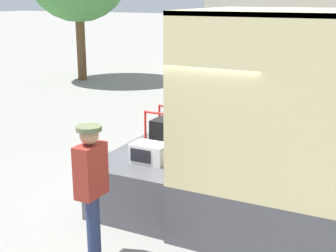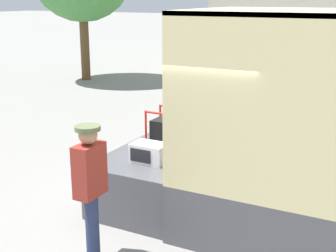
{
  "view_description": "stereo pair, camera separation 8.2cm",
  "coord_description": "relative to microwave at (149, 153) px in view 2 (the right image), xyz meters",
  "views": [
    {
      "loc": [
        2.71,
        -6.35,
        3.33
      ],
      "look_at": [
        -0.42,
        -0.2,
        1.41
      ],
      "focal_mm": 50.0,
      "sensor_mm": 36.0,
      "label": 1
    },
    {
      "loc": [
        2.78,
        -6.32,
        3.33
      ],
      "look_at": [
        -0.42,
        -0.2,
        1.41
      ],
      "focal_mm": 50.0,
      "sensor_mm": 36.0,
      "label": 2
    }
  ],
  "objects": [
    {
      "name": "microwave",
      "position": [
        0.0,
        0.0,
        0.0
      ],
      "size": [
        0.54,
        0.38,
        0.3
      ],
      "color": "white",
      "rests_on": "tailgate_deck"
    },
    {
      "name": "worker_person",
      "position": [
        -0.03,
        -1.45,
        0.1
      ],
      "size": [
        0.32,
        0.44,
        1.79
      ],
      "color": "navy",
      "rests_on": "ground"
    },
    {
      "name": "ground_plane",
      "position": [
        0.63,
        0.42,
        -1.01
      ],
      "size": [
        160.0,
        160.0,
        0.0
      ],
      "primitive_type": "plane",
      "color": "gray"
    },
    {
      "name": "portable_generator",
      "position": [
        -0.09,
        0.86,
        0.09
      ],
      "size": [
        0.66,
        0.54,
        0.64
      ],
      "color": "black",
      "rests_on": "tailgate_deck"
    },
    {
      "name": "tailgate_deck",
      "position": [
        -0.09,
        0.42,
        -0.58
      ],
      "size": [
        1.45,
        2.21,
        0.86
      ],
      "primitive_type": "cube",
      "color": "#4C4C51",
      "rests_on": "ground"
    }
  ]
}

